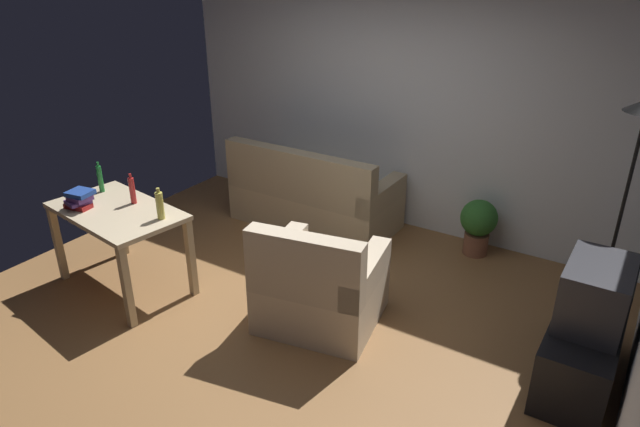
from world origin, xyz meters
TOP-DOWN VIEW (x-y plane):
  - ground_plane at (0.00, 0.00)m, footprint 5.20×4.40m
  - wall_rear at (0.00, 2.20)m, footprint 5.20×0.10m
  - couch at (-0.68, 1.59)m, footprint 1.76×0.84m
  - tv_stand at (2.25, 0.50)m, footprint 0.44×1.10m
  - tv at (2.25, 0.50)m, footprint 0.41×0.60m
  - torchiere_lamp at (2.25, 1.45)m, footprint 0.32×0.32m
  - desk at (-1.40, -0.37)m, footprint 1.29×0.87m
  - potted_plant at (1.05, 1.90)m, footprint 0.36×0.36m
  - armchair at (0.35, 0.08)m, footprint 1.04×0.99m
  - bottle_green at (-1.82, -0.18)m, footprint 0.05×0.05m
  - bottle_red at (-1.37, -0.20)m, footprint 0.05×0.05m
  - bottle_squat at (-0.93, -0.30)m, footprint 0.06×0.06m
  - book_stack at (-1.68, -0.51)m, footprint 0.24×0.23m

SIDE VIEW (x-z plane):
  - ground_plane at x=0.00m, z-range -0.02..0.00m
  - tv_stand at x=2.25m, z-range 0.00..0.48m
  - couch at x=-0.68m, z-range -0.15..0.77m
  - armchair at x=0.35m, z-range -0.14..0.78m
  - potted_plant at x=1.05m, z-range 0.05..0.62m
  - desk at x=-1.40m, z-range 0.27..1.03m
  - tv at x=2.25m, z-range 0.48..0.92m
  - book_stack at x=-1.68m, z-range 0.76..0.92m
  - bottle_squat at x=-0.93m, z-range 0.74..1.01m
  - bottle_red at x=-1.37m, z-range 0.74..1.02m
  - bottle_green at x=-1.82m, z-range 0.74..1.03m
  - wall_rear at x=0.00m, z-range 0.00..2.70m
  - torchiere_lamp at x=2.25m, z-range 0.51..2.32m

